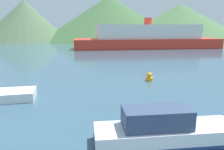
{
  "coord_description": "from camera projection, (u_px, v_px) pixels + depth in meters",
  "views": [
    {
      "loc": [
        -2.44,
        -3.79,
        5.21
      ],
      "look_at": [
        0.43,
        14.0,
        1.2
      ],
      "focal_mm": 35.0,
      "sensor_mm": 36.0,
      "label": 1
    }
  ],
  "objects": [
    {
      "name": "hill_east",
      "position": [
        110.0,
        18.0,
        87.15
      ],
      "size": [
        54.59,
        54.59,
        17.15
      ],
      "color": "#3D6038",
      "rests_on": "ground_plane"
    },
    {
      "name": "ferry_distant",
      "position": [
        147.0,
        38.0,
        53.42
      ],
      "size": [
        35.68,
        8.28,
        7.3
      ],
      "rotation": [
        0.0,
        0.0,
        -0.01
      ],
      "color": "red",
      "rests_on": "ground_plane"
    },
    {
      "name": "hill_central",
      "position": [
        25.0,
        21.0,
        79.53
      ],
      "size": [
        31.53,
        31.53,
        14.62
      ],
      "color": "#4C6647",
      "rests_on": "ground_plane"
    },
    {
      "name": "motorboat_near",
      "position": [
        178.0,
        131.0,
        9.98
      ],
      "size": [
        7.77,
        2.03,
        2.13
      ],
      "rotation": [
        0.0,
        0.0,
        -0.04
      ],
      "color": "silver",
      "rests_on": "ground_plane"
    },
    {
      "name": "hill_far_east",
      "position": [
        179.0,
        21.0,
        94.71
      ],
      "size": [
        54.53,
        54.53,
        14.76
      ],
      "color": "#476B42",
      "rests_on": "ground_plane"
    },
    {
      "name": "buoy_marker",
      "position": [
        149.0,
        77.0,
        21.42
      ],
      "size": [
        0.71,
        0.71,
        0.81
      ],
      "color": "orange",
      "rests_on": "ground_plane"
    }
  ]
}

